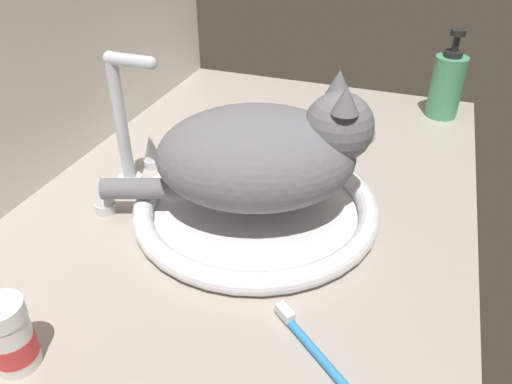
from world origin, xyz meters
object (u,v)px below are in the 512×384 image
Objects in this scene: pill_bottle at (10,337)px; faucet at (127,142)px; cat at (268,154)px; soap_pump_bottle at (447,85)px; sink_basin at (256,206)px; toothbrush at (321,357)px.

faucet is at bearing 11.37° from pill_bottle.
faucet is 23.53cm from cat.
faucet is at bearing 135.40° from soap_pump_bottle.
soap_pump_bottle is at bearing -27.96° from sink_basin.
sink_basin is at bearing -23.07° from pill_bottle.
cat is 53.09cm from soap_pump_bottle.
toothbrush is at bearing -145.89° from sink_basin.
cat is at bearing -69.72° from sink_basin.
sink_basin is 2.04× the size of soap_pump_bottle.
sink_basin is 1.62× the size of faucet.
toothbrush is at bearing -149.33° from cat.
cat is (0.60, -23.45, 1.95)cm from faucet.
faucet reaches higher than soap_pump_bottle.
soap_pump_bottle is at bearing -26.71° from cat.
pill_bottle is 32.94cm from toothbrush.
soap_pump_bottle is 72.36cm from toothbrush.
cat reaches higher than pill_bottle.
soap_pump_bottle is (47.92, -25.43, 5.54)cm from sink_basin.
sink_basin is at bearing 110.28° from cat.
pill_bottle reaches higher than toothbrush.
sink_basin is 0.95× the size of cat.
toothbrush is (-23.54, -15.95, -0.78)cm from sink_basin.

